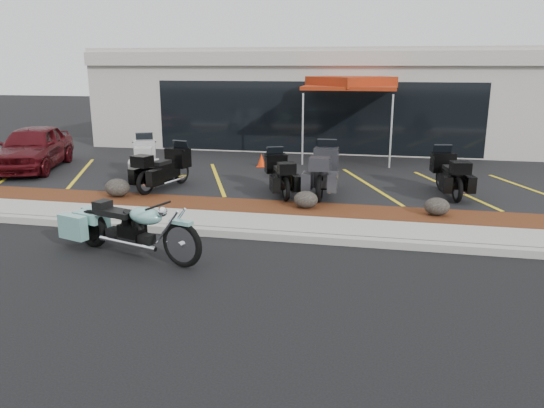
% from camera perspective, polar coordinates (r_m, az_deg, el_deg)
% --- Properties ---
extents(ground, '(90.00, 90.00, 0.00)m').
position_cam_1_polar(ground, '(9.92, -3.48, -5.26)').
color(ground, black).
rests_on(ground, ground).
extents(curb, '(24.00, 0.25, 0.15)m').
position_cam_1_polar(curb, '(10.72, -2.23, -3.28)').
color(curb, gray).
rests_on(curb, ground).
extents(sidewalk, '(24.00, 1.20, 0.15)m').
position_cam_1_polar(sidewalk, '(11.37, -1.37, -2.21)').
color(sidewalk, gray).
rests_on(sidewalk, ground).
extents(mulch_bed, '(24.00, 1.20, 0.16)m').
position_cam_1_polar(mulch_bed, '(12.49, -0.12, -0.61)').
color(mulch_bed, '#3C1C0D').
rests_on(mulch_bed, ground).
extents(upper_lot, '(26.00, 9.60, 0.15)m').
position_cam_1_polar(upper_lot, '(17.68, 3.51, 3.94)').
color(upper_lot, black).
rests_on(upper_lot, ground).
extents(dealership_building, '(18.00, 8.16, 4.00)m').
position_cam_1_polar(dealership_building, '(23.62, 5.86, 11.35)').
color(dealership_building, '#ACA79B').
rests_on(dealership_building, ground).
extents(boulder_left, '(0.64, 0.54, 0.46)m').
position_cam_1_polar(boulder_left, '(13.91, -16.30, 1.70)').
color(boulder_left, black).
rests_on(boulder_left, mulch_bed).
extents(boulder_mid, '(0.57, 0.47, 0.40)m').
position_cam_1_polar(boulder_mid, '(12.31, 3.66, 0.48)').
color(boulder_mid, black).
rests_on(boulder_mid, mulch_bed).
extents(boulder_right, '(0.56, 0.46, 0.39)m').
position_cam_1_polar(boulder_right, '(12.25, 17.32, -0.26)').
color(boulder_right, black).
rests_on(boulder_right, mulch_bed).
extents(hero_cruiser, '(3.18, 1.68, 1.09)m').
position_cam_1_polar(hero_cruiser, '(9.17, -9.67, -3.58)').
color(hero_cruiser, '#71B0A7').
rests_on(hero_cruiser, ground).
extents(touring_white, '(1.64, 2.35, 1.28)m').
position_cam_1_polar(touring_white, '(16.50, -13.47, 5.29)').
color(touring_white, beige).
rests_on(touring_white, upper_lot).
extents(touring_black_front, '(1.33, 2.24, 1.22)m').
position_cam_1_polar(touring_black_front, '(15.02, -9.77, 4.48)').
color(touring_black_front, black).
rests_on(touring_black_front, upper_lot).
extents(touring_black_mid, '(1.43, 2.10, 1.14)m').
position_cam_1_polar(touring_black_mid, '(14.25, 0.33, 3.96)').
color(touring_black_mid, black).
rests_on(touring_black_mid, upper_lot).
extents(touring_grey, '(0.89, 2.29, 1.33)m').
position_cam_1_polar(touring_grey, '(14.39, 5.89, 4.38)').
color(touring_grey, '#2B2B2F').
rests_on(touring_grey, upper_lot).
extents(touring_black_rear, '(1.13, 2.17, 1.20)m').
position_cam_1_polar(touring_black_rear, '(14.89, 17.75, 3.85)').
color(touring_black_rear, black).
rests_on(touring_black_rear, upper_lot).
extents(parked_car, '(2.75, 4.39, 1.39)m').
position_cam_1_polar(parked_car, '(18.49, -24.32, 5.56)').
color(parked_car, '#41090E').
rests_on(parked_car, upper_lot).
extents(traffic_cone, '(0.36, 0.36, 0.42)m').
position_cam_1_polar(traffic_cone, '(17.38, -1.13, 4.74)').
color(traffic_cone, red).
rests_on(traffic_cone, upper_lot).
extents(popup_canopy, '(3.88, 3.88, 2.85)m').
position_cam_1_polar(popup_canopy, '(18.80, 8.46, 12.62)').
color(popup_canopy, silver).
rests_on(popup_canopy, upper_lot).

